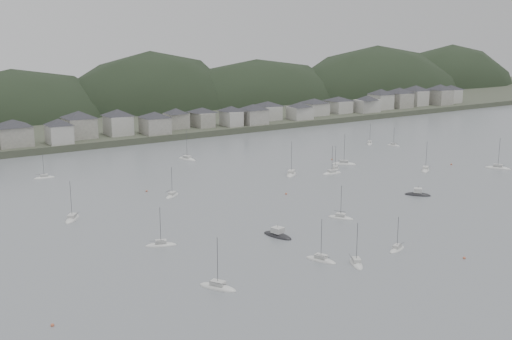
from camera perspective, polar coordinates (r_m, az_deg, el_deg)
ground at (r=159.30m, az=15.00°, el=-7.12°), size 900.00×900.00×0.00m
far_shore_land at (r=412.96m, az=-16.96°, el=5.05°), size 900.00×250.00×3.00m
forested_ridge at (r=391.96m, az=-15.10°, el=2.89°), size 851.55×103.94×102.57m
waterfront_town at (r=329.22m, az=-2.92°, el=5.01°), size 451.48×28.46×12.92m
moored_fleet at (r=202.76m, az=1.18°, el=-2.34°), size 243.97×155.48×13.35m
motor_launch_near at (r=210.78m, az=14.19°, el=-2.11°), size 7.53×8.16×3.95m
motor_launch_far at (r=165.42m, az=1.93°, el=-5.82°), size 5.26×9.61×4.15m
mooring_buoys at (r=198.35m, az=4.46°, el=-2.72°), size 169.91×104.25×0.70m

